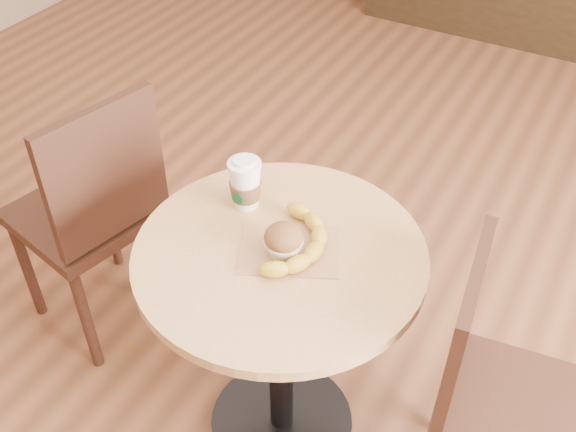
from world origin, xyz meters
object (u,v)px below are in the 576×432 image
object	(u,v)px
coffee_cup	(245,185)
muffin	(284,241)
banana	(297,242)
chair_left	(94,210)
chair_right	(495,393)
cafe_table	(281,308)

from	to	relation	value
coffee_cup	muffin	bearing A→B (deg)	-36.52
muffin	banana	distance (m)	0.04
muffin	chair_left	bearing A→B (deg)	172.44
chair_right	banana	world-z (taller)	chair_right
cafe_table	muffin	bearing A→B (deg)	-29.39
coffee_cup	chair_left	bearing A→B (deg)	178.44
coffee_cup	banana	bearing A→B (deg)	-26.51
chair_left	chair_right	bearing A→B (deg)	101.63
chair_right	coffee_cup	size ratio (longest dim) A/B	6.01
cafe_table	coffee_cup	world-z (taller)	coffee_cup
chair_right	muffin	size ratio (longest dim) A/B	9.08
chair_right	banana	xyz separation A→B (m)	(-0.53, -0.04, 0.30)
cafe_table	chair_left	xyz separation A→B (m)	(-0.73, 0.09, -0.03)
cafe_table	chair_left	distance (m)	0.73
cafe_table	banana	bearing A→B (deg)	35.44
chair_right	cafe_table	bearing A→B (deg)	89.41
cafe_table	chair_left	size ratio (longest dim) A/B	0.81
chair_left	banana	size ratio (longest dim) A/B	3.26
chair_left	coffee_cup	size ratio (longest dim) A/B	6.43
muffin	banana	bearing A→B (deg)	60.56
cafe_table	coffee_cup	bearing A→B (deg)	146.53
coffee_cup	banana	distance (m)	0.22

